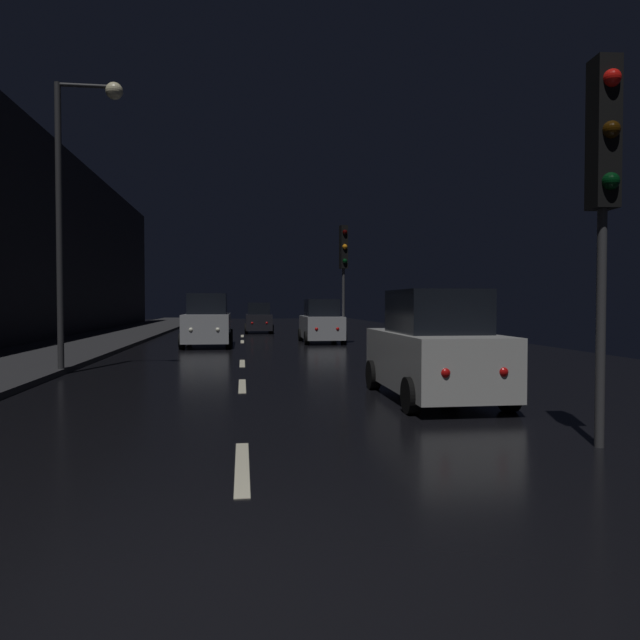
{
  "coord_description": "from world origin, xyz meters",
  "views": [
    {
      "loc": [
        0.01,
        -3.64,
        1.85
      ],
      "look_at": [
        2.15,
        12.57,
        1.38
      ],
      "focal_mm": 32.99,
      "sensor_mm": 36.0,
      "label": 1
    }
  ],
  "objects_px": {
    "streetlamp_overhead": "(77,182)",
    "car_parked_right_far": "(321,323)",
    "traffic_light_far_right": "(344,257)",
    "car_approaching_headlights": "(208,322)",
    "car_parked_right_near": "(434,349)",
    "car_distant_taillights": "(259,319)",
    "traffic_light_near_right": "(604,165)"
  },
  "relations": [
    {
      "from": "traffic_light_far_right",
      "to": "car_parked_right_far",
      "type": "height_order",
      "value": "traffic_light_far_right"
    },
    {
      "from": "car_distant_taillights",
      "to": "car_parked_right_near",
      "type": "height_order",
      "value": "car_parked_right_near"
    },
    {
      "from": "car_approaching_headlights",
      "to": "car_distant_taillights",
      "type": "bearing_deg",
      "value": 167.42
    },
    {
      "from": "streetlamp_overhead",
      "to": "car_approaching_headlights",
      "type": "relative_size",
      "value": 1.68
    },
    {
      "from": "streetlamp_overhead",
      "to": "traffic_light_far_right",
      "type": "bearing_deg",
      "value": 48.31
    },
    {
      "from": "streetlamp_overhead",
      "to": "car_parked_right_far",
      "type": "distance_m",
      "value": 14.29
    },
    {
      "from": "car_parked_right_near",
      "to": "car_parked_right_far",
      "type": "xyz_separation_m",
      "value": [
        -0.0,
        16.27,
        -0.04
      ]
    },
    {
      "from": "traffic_light_near_right",
      "to": "car_parked_right_near",
      "type": "bearing_deg",
      "value": -162.65
    },
    {
      "from": "traffic_light_far_right",
      "to": "car_parked_right_far",
      "type": "distance_m",
      "value": 3.39
    },
    {
      "from": "traffic_light_near_right",
      "to": "car_approaching_headlights",
      "type": "distance_m",
      "value": 19.71
    },
    {
      "from": "streetlamp_overhead",
      "to": "car_parked_right_near",
      "type": "relative_size",
      "value": 1.81
    },
    {
      "from": "car_parked_right_near",
      "to": "car_distant_taillights",
      "type": "bearing_deg",
      "value": 5.88
    },
    {
      "from": "traffic_light_far_right",
      "to": "traffic_light_near_right",
      "type": "xyz_separation_m",
      "value": [
        0.09,
        -18.71,
        -0.27
      ]
    },
    {
      "from": "traffic_light_far_right",
      "to": "car_approaching_headlights",
      "type": "distance_m",
      "value": 6.57
    },
    {
      "from": "traffic_light_far_right",
      "to": "car_distant_taillights",
      "type": "height_order",
      "value": "traffic_light_far_right"
    },
    {
      "from": "car_distant_taillights",
      "to": "car_parked_right_near",
      "type": "bearing_deg",
      "value": -174.12
    },
    {
      "from": "car_distant_taillights",
      "to": "car_parked_right_far",
      "type": "distance_m",
      "value": 9.85
    },
    {
      "from": "traffic_light_far_right",
      "to": "car_parked_right_near",
      "type": "distance_m",
      "value": 15.1
    },
    {
      "from": "car_approaching_headlights",
      "to": "car_parked_right_far",
      "type": "xyz_separation_m",
      "value": [
        5.13,
        1.6,
        -0.11
      ]
    },
    {
      "from": "car_approaching_headlights",
      "to": "streetlamp_overhead",
      "type": "bearing_deg",
      "value": -15.93
    },
    {
      "from": "streetlamp_overhead",
      "to": "car_parked_right_far",
      "type": "relative_size",
      "value": 1.88
    },
    {
      "from": "traffic_light_near_right",
      "to": "car_distant_taillights",
      "type": "bearing_deg",
      "value": -168.74
    },
    {
      "from": "streetlamp_overhead",
      "to": "car_approaching_headlights",
      "type": "bearing_deg",
      "value": 74.07
    },
    {
      "from": "car_parked_right_near",
      "to": "car_parked_right_far",
      "type": "relative_size",
      "value": 1.04
    },
    {
      "from": "traffic_light_near_right",
      "to": "car_parked_right_far",
      "type": "xyz_separation_m",
      "value": [
        -0.9,
        20.19,
        -2.67
      ]
    },
    {
      "from": "car_parked_right_far",
      "to": "car_parked_right_near",
      "type": "bearing_deg",
      "value": -180.0
    },
    {
      "from": "car_approaching_headlights",
      "to": "car_parked_right_near",
      "type": "xyz_separation_m",
      "value": [
        5.13,
        -14.67,
        -0.07
      ]
    },
    {
      "from": "car_approaching_headlights",
      "to": "car_parked_right_far",
      "type": "relative_size",
      "value": 1.12
    },
    {
      "from": "traffic_light_far_right",
      "to": "traffic_light_near_right",
      "type": "height_order",
      "value": "traffic_light_far_right"
    },
    {
      "from": "traffic_light_near_right",
      "to": "car_distant_taillights",
      "type": "relative_size",
      "value": 1.33
    },
    {
      "from": "streetlamp_overhead",
      "to": "car_parked_right_far",
      "type": "bearing_deg",
      "value": 54.95
    },
    {
      "from": "car_distant_taillights",
      "to": "car_parked_right_near",
      "type": "distance_m",
      "value": 25.89
    }
  ]
}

